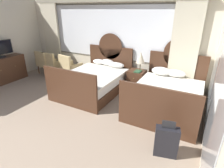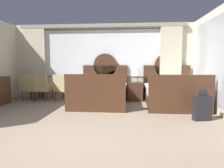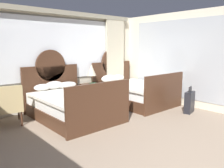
{
  "view_description": "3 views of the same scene",
  "coord_description": "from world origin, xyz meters",
  "px_view_note": "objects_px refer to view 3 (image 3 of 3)",
  "views": [
    {
      "loc": [
        3.0,
        -0.95,
        2.36
      ],
      "look_at": [
        1.2,
        2.44,
        0.74
      ],
      "focal_mm": 28.62,
      "sensor_mm": 36.0,
      "label": 1
    },
    {
      "loc": [
        1.08,
        -3.03,
        1.28
      ],
      "look_at": [
        0.56,
        2.5,
        0.72
      ],
      "focal_mm": 32.57,
      "sensor_mm": 36.0,
      "label": 2
    },
    {
      "loc": [
        -2.63,
        -1.36,
        1.73
      ],
      "look_at": [
        0.52,
        2.23,
        0.92
      ],
      "focal_mm": 36.29,
      "sensor_mm": 36.0,
      "label": 3
    }
  ],
  "objects_px": {
    "bed_near_window": "(72,104)",
    "suitcase_on_floor": "(189,102)",
    "nightstand_between_beds": "(91,94)",
    "table_lamp_on_nightstand": "(92,70)",
    "bed_near_mirror": "(134,92)",
    "book_on_nightstand": "(95,84)",
    "armchair_by_window_left": "(7,104)"
  },
  "relations": [
    {
      "from": "bed_near_window",
      "to": "suitcase_on_floor",
      "type": "relative_size",
      "value": 3.15
    },
    {
      "from": "nightstand_between_beds",
      "to": "table_lamp_on_nightstand",
      "type": "xyz_separation_m",
      "value": [
        0.07,
        0.06,
        0.71
      ]
    },
    {
      "from": "bed_near_mirror",
      "to": "table_lamp_on_nightstand",
      "type": "bearing_deg",
      "value": 143.25
    },
    {
      "from": "book_on_nightstand",
      "to": "suitcase_on_floor",
      "type": "relative_size",
      "value": 0.37
    },
    {
      "from": "bed_near_window",
      "to": "table_lamp_on_nightstand",
      "type": "distance_m",
      "value": 1.54
    },
    {
      "from": "suitcase_on_floor",
      "to": "armchair_by_window_left",
      "type": "bearing_deg",
      "value": 151.51
    },
    {
      "from": "bed_near_mirror",
      "to": "nightstand_between_beds",
      "type": "distance_m",
      "value": 1.3
    },
    {
      "from": "bed_near_mirror",
      "to": "suitcase_on_floor",
      "type": "distance_m",
      "value": 1.7
    },
    {
      "from": "bed_near_window",
      "to": "armchair_by_window_left",
      "type": "distance_m",
      "value": 1.42
    },
    {
      "from": "table_lamp_on_nightstand",
      "to": "book_on_nightstand",
      "type": "xyz_separation_m",
      "value": [
        -0.01,
        -0.16,
        -0.38
      ]
    },
    {
      "from": "nightstand_between_beds",
      "to": "suitcase_on_floor",
      "type": "relative_size",
      "value": 0.89
    },
    {
      "from": "bed_near_window",
      "to": "armchair_by_window_left",
      "type": "height_order",
      "value": "bed_near_window"
    },
    {
      "from": "suitcase_on_floor",
      "to": "table_lamp_on_nightstand",
      "type": "bearing_deg",
      "value": 119.44
    },
    {
      "from": "table_lamp_on_nightstand",
      "to": "armchair_by_window_left",
      "type": "relative_size",
      "value": 0.64
    },
    {
      "from": "bed_near_window",
      "to": "bed_near_mirror",
      "type": "height_order",
      "value": "same"
    },
    {
      "from": "table_lamp_on_nightstand",
      "to": "armchair_by_window_left",
      "type": "xyz_separation_m",
      "value": [
        -2.51,
        -0.32,
        -0.54
      ]
    },
    {
      "from": "bed_near_window",
      "to": "suitcase_on_floor",
      "type": "bearing_deg",
      "value": -33.37
    },
    {
      "from": "nightstand_between_beds",
      "to": "table_lamp_on_nightstand",
      "type": "distance_m",
      "value": 0.72
    },
    {
      "from": "book_on_nightstand",
      "to": "suitcase_on_floor",
      "type": "distance_m",
      "value": 2.68
    },
    {
      "from": "book_on_nightstand",
      "to": "armchair_by_window_left",
      "type": "relative_size",
      "value": 0.29
    },
    {
      "from": "nightstand_between_beds",
      "to": "book_on_nightstand",
      "type": "distance_m",
      "value": 0.35
    },
    {
      "from": "nightstand_between_beds",
      "to": "book_on_nightstand",
      "type": "height_order",
      "value": "book_on_nightstand"
    },
    {
      "from": "suitcase_on_floor",
      "to": "book_on_nightstand",
      "type": "bearing_deg",
      "value": 121.29
    },
    {
      "from": "armchair_by_window_left",
      "to": "book_on_nightstand",
      "type": "bearing_deg",
      "value": 3.77
    },
    {
      "from": "table_lamp_on_nightstand",
      "to": "book_on_nightstand",
      "type": "relative_size",
      "value": 2.21
    },
    {
      "from": "suitcase_on_floor",
      "to": "nightstand_between_beds",
      "type": "bearing_deg",
      "value": 121.31
    },
    {
      "from": "bed_near_window",
      "to": "table_lamp_on_nightstand",
      "type": "bearing_deg",
      "value": 32.97
    },
    {
      "from": "book_on_nightstand",
      "to": "nightstand_between_beds",
      "type": "bearing_deg",
      "value": 121.81
    },
    {
      "from": "armchair_by_window_left",
      "to": "suitcase_on_floor",
      "type": "height_order",
      "value": "armchair_by_window_left"
    },
    {
      "from": "table_lamp_on_nightstand",
      "to": "suitcase_on_floor",
      "type": "bearing_deg",
      "value": -60.56
    },
    {
      "from": "bed_near_mirror",
      "to": "suitcase_on_floor",
      "type": "xyz_separation_m",
      "value": [
        0.35,
        -1.67,
        -0.07
      ]
    },
    {
      "from": "table_lamp_on_nightstand",
      "to": "suitcase_on_floor",
      "type": "xyz_separation_m",
      "value": [
        1.37,
        -2.43,
        -0.74
      ]
    }
  ]
}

